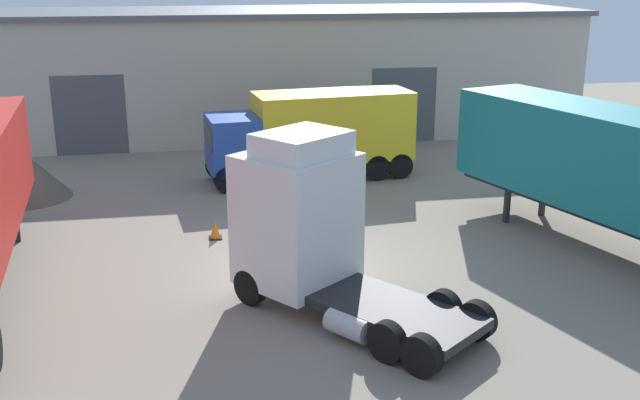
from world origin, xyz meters
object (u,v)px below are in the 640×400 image
at_px(tractor_unit_white, 309,225).
at_px(oil_drum, 284,227).
at_px(traffic_cone, 215,231).
at_px(box_truck_blue, 314,131).
at_px(container_trailer_white, 622,168).
at_px(gravel_pile, 23,174).

xyz_separation_m(tractor_unit_white, oil_drum, (-0.05, 4.59, -1.63)).
xyz_separation_m(oil_drum, traffic_cone, (-2.13, 0.52, -0.19)).
relative_size(tractor_unit_white, oil_drum, 7.40).
bearing_deg(tractor_unit_white, oil_drum, -37.40).
bearing_deg(box_truck_blue, traffic_cone, 49.96).
xyz_separation_m(box_truck_blue, container_trailer_white, (7.38, -9.82, 0.71)).
bearing_deg(container_trailer_white, traffic_cone, 55.28).
relative_size(box_truck_blue, gravel_pile, 2.47).
height_order(tractor_unit_white, container_trailer_white, tractor_unit_white).
relative_size(box_truck_blue, traffic_cone, 15.20).
height_order(container_trailer_white, oil_drum, container_trailer_white).
distance_m(tractor_unit_white, oil_drum, 4.87).
relative_size(container_trailer_white, traffic_cone, 21.72).
height_order(tractor_unit_white, box_truck_blue, tractor_unit_white).
bearing_deg(traffic_cone, container_trailer_white, -16.34).
relative_size(tractor_unit_white, traffic_cone, 11.84).
bearing_deg(gravel_pile, oil_drum, -34.45).
distance_m(box_truck_blue, traffic_cone, 7.88).
bearing_deg(tractor_unit_white, gravel_pile, 1.90).
bearing_deg(tractor_unit_white, traffic_cone, -14.89).
bearing_deg(traffic_cone, box_truck_blue, 56.61).
bearing_deg(tractor_unit_white, container_trailer_white, -117.80).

